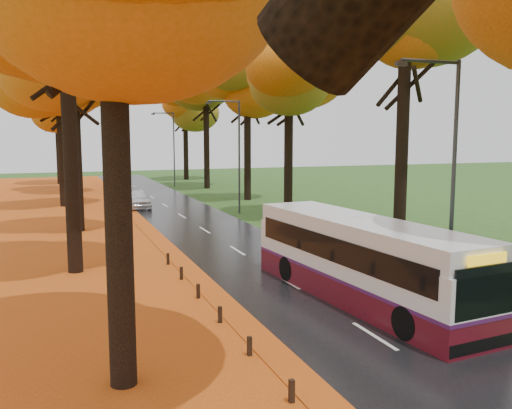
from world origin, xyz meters
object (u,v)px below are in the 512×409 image
streetlamp_far (172,143)px  car_dark (118,187)px  car_silver (125,191)px  streetlamp_mid (236,147)px  car_white (136,199)px  bus (361,258)px  streetlamp_near (448,162)px

streetlamp_far → car_dark: 8.99m
car_silver → car_dark: size_ratio=1.03×
streetlamp_mid → car_white: streetlamp_mid is taller
streetlamp_mid → bus: 21.32m
streetlamp_far → car_white: size_ratio=1.95×
streetlamp_mid → car_dark: bearing=110.2°
car_white → car_dark: size_ratio=1.06×
streetlamp_mid → car_white: size_ratio=1.95×
streetlamp_mid → bus: bearing=-96.9°
streetlamp_near → streetlamp_far: size_ratio=1.00×
bus → car_silver: bearing=91.5°
car_white → streetlamp_mid: bearing=-43.8°
car_silver → streetlamp_far: bearing=66.6°
car_white → car_silver: (0.00, 7.08, -0.05)m
streetlamp_near → car_white: bearing=103.1°
streetlamp_far → car_silver: bearing=-122.8°
streetlamp_near → car_silver: 35.05m
streetlamp_far → car_silver: (-6.30, -9.76, -4.02)m
car_white → streetlamp_near: bearing=-81.4°
car_dark → bus: bearing=-93.3°
car_dark → streetlamp_near: bearing=-89.8°
streetlamp_mid → car_dark: (-6.30, 17.08, -4.12)m
bus → car_dark: bus is taller
car_white → car_silver: 7.08m
streetlamp_near → bus: 4.24m
car_silver → car_dark: (0.00, 4.84, -0.09)m
streetlamp_near → car_dark: streetlamp_near is taller
streetlamp_mid → car_silver: bearing=117.2°
car_silver → car_dark: car_silver is taller
streetlamp_mid → streetlamp_far: 22.00m
bus → streetlamp_far: bearing=81.7°
streetlamp_near → streetlamp_far: bearing=90.0°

